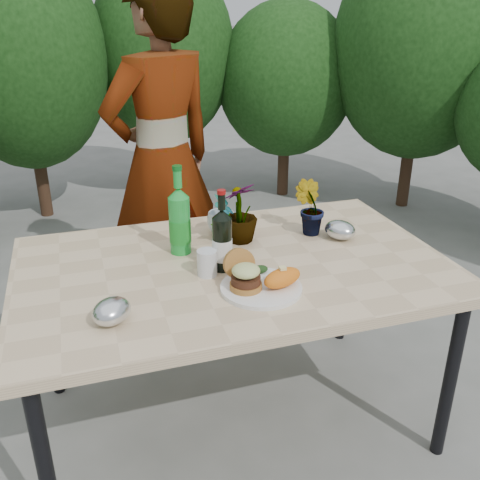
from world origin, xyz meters
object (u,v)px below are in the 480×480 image
object	(u,v)px
dinner_plate	(261,288)
wine_bottle	(222,241)
patio_table	(234,277)
person	(163,162)

from	to	relation	value
dinner_plate	wine_bottle	size ratio (longest dim) A/B	0.92
patio_table	person	distance (m)	0.96
patio_table	dinner_plate	xyz separation A→B (m)	(0.03, -0.22, 0.06)
wine_bottle	dinner_plate	bearing A→B (deg)	-77.45
patio_table	dinner_plate	size ratio (longest dim) A/B	5.71
person	patio_table	bearing A→B (deg)	71.00
person	dinner_plate	bearing A→B (deg)	71.40
patio_table	person	world-z (taller)	person
patio_table	person	size ratio (longest dim) A/B	0.89
patio_table	wine_bottle	size ratio (longest dim) A/B	5.24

